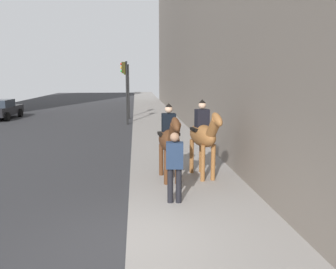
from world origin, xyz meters
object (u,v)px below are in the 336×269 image
at_px(mounted_horse_far, 203,134).
at_px(pedestrian_greeting, 175,163).
at_px(car_near_lane, 0,109).
at_px(traffic_light_far_curb, 127,83).
at_px(mounted_horse_near, 169,139).
at_px(traffic_light_near_curb, 125,83).

height_order(mounted_horse_far, pedestrian_greeting, mounted_horse_far).
xyz_separation_m(car_near_lane, traffic_light_far_curb, (-0.70, -9.28, 1.91)).
xyz_separation_m(mounted_horse_near, pedestrian_greeting, (-1.77, 0.06, -0.24)).
bearing_deg(mounted_horse_far, mounted_horse_near, -90.37).
xyz_separation_m(mounted_horse_near, traffic_light_near_curb, (12.38, 1.58, 1.37)).
height_order(mounted_horse_far, traffic_light_far_curb, traffic_light_far_curb).
bearing_deg(car_near_lane, mounted_horse_far, -142.36).
relative_size(pedestrian_greeting, traffic_light_near_curb, 0.42).
bearing_deg(traffic_light_far_curb, traffic_light_near_curb, 179.17).
height_order(mounted_horse_near, traffic_light_near_curb, traffic_light_near_curb).
relative_size(mounted_horse_near, pedestrian_greeting, 1.31).
xyz_separation_m(mounted_horse_near, car_near_lane, (16.15, 10.82, -0.60)).
height_order(mounted_horse_near, traffic_light_far_curb, traffic_light_far_curb).
height_order(mounted_horse_near, pedestrian_greeting, mounted_horse_near).
distance_m(mounted_horse_far, traffic_light_far_curb, 15.51).
bearing_deg(car_near_lane, mounted_horse_near, -145.13).
height_order(traffic_light_near_curb, traffic_light_far_curb, traffic_light_near_curb).
bearing_deg(pedestrian_greeting, traffic_light_near_curb, 12.29).
bearing_deg(car_near_lane, traffic_light_far_curb, -93.29).
bearing_deg(traffic_light_far_curb, pedestrian_greeting, -175.08).
bearing_deg(car_near_lane, traffic_light_near_curb, -111.18).
xyz_separation_m(pedestrian_greeting, traffic_light_far_curb, (17.22, 1.48, 1.55)).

